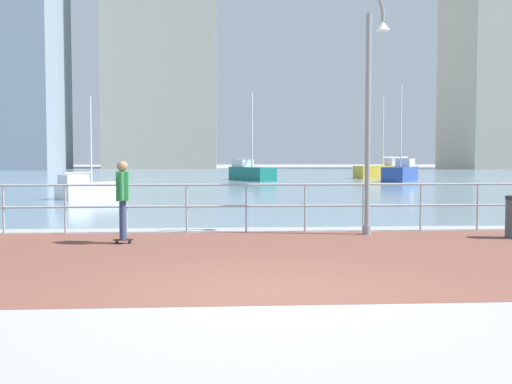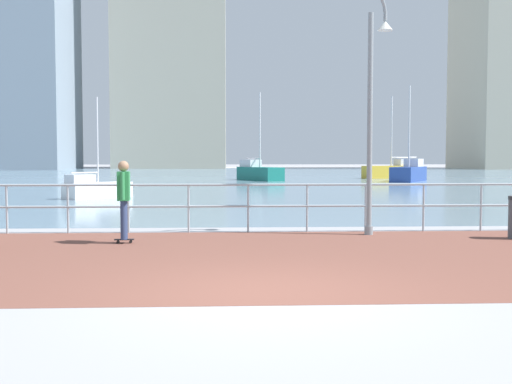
{
  "view_description": "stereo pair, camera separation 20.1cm",
  "coord_description": "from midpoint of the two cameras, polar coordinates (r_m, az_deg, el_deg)",
  "views": [
    {
      "loc": [
        -0.68,
        -7.83,
        1.76
      ],
      "look_at": [
        0.07,
        3.94,
        1.1
      ],
      "focal_mm": 43.04,
      "sensor_mm": 36.0,
      "label": 1
    },
    {
      "loc": [
        -0.48,
        -7.84,
        1.76
      ],
      "look_at": [
        0.07,
        3.94,
        1.1
      ],
      "focal_mm": 43.04,
      "sensor_mm": 36.0,
      "label": 2
    }
  ],
  "objects": [
    {
      "name": "waterfront_railing",
      "position": [
        14.44,
        -0.34,
        -0.63
      ],
      "size": [
        25.25,
        0.06,
        1.15
      ],
      "color": "#9EADB7",
      "rests_on": "ground"
    },
    {
      "name": "lamppost",
      "position": [
        14.38,
        11.33,
        8.48
      ],
      "size": [
        0.69,
        0.63,
        5.6
      ],
      "color": "gray",
      "rests_on": "ground"
    },
    {
      "name": "sailboat_teal",
      "position": [
        27.57,
        -14.45,
        0.32
      ],
      "size": [
        2.74,
        3.03,
        4.39
      ],
      "color": "white",
      "rests_on": "ground"
    },
    {
      "name": "ground",
      "position": [
        47.87,
        -1.95,
        1.11
      ],
      "size": [
        220.0,
        220.0,
        0.0
      ],
      "primitive_type": "plane",
      "color": "#9E9EA3"
    },
    {
      "name": "sailboat_ivory",
      "position": [
        47.02,
        14.18,
        1.79
      ],
      "size": [
        3.89,
        5.11,
        7.05
      ],
      "color": "#284799",
      "rests_on": "ground"
    },
    {
      "name": "sailboat_red",
      "position": [
        47.48,
        0.37,
        1.87
      ],
      "size": [
        3.54,
        4.95,
        6.75
      ],
      "color": "#197266",
      "rests_on": "ground"
    },
    {
      "name": "harbor_water",
      "position": [
        59.43,
        -2.09,
        1.52
      ],
      "size": [
        180.0,
        88.0,
        0.0
      ],
      "primitive_type": "cube",
      "color": "#6B899E",
      "rests_on": "ground"
    },
    {
      "name": "tower_beige",
      "position": [
        101.27,
        -21.15,
        14.47
      ],
      "size": [
        14.93,
        15.46,
        45.46
      ],
      "color": "#8493A3",
      "rests_on": "ground"
    },
    {
      "name": "skateboarder",
      "position": [
        12.82,
        -11.76,
        -0.18
      ],
      "size": [
        0.41,
        0.55,
        1.7
      ],
      "color": "black",
      "rests_on": "ground"
    },
    {
      "name": "sailboat_yellow",
      "position": [
        53.72,
        12.71,
        1.97
      ],
      "size": [
        5.19,
        3.14,
        6.98
      ],
      "color": "gold",
      "rests_on": "ground"
    },
    {
      "name": "brick_paving",
      "position": [
        10.95,
        0.43,
        -6.03
      ],
      "size": [
        28.0,
        7.22,
        0.01
      ],
      "primitive_type": "cube",
      "color": "brown",
      "rests_on": "ground"
    },
    {
      "name": "tower_steel",
      "position": [
        107.31,
        -7.73,
        14.29
      ],
      "size": [
        17.87,
        17.88,
        46.53
      ],
      "color": "#B2AD99",
      "rests_on": "ground"
    }
  ]
}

